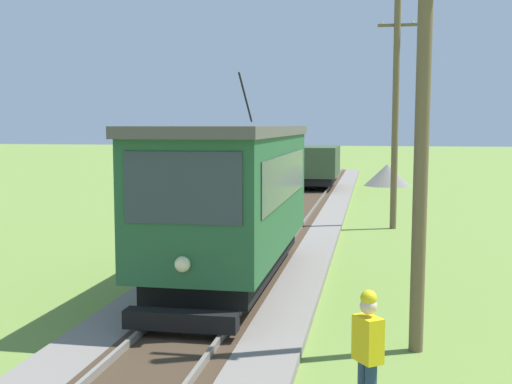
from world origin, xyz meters
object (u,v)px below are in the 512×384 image
at_px(track_worker, 368,352).
at_px(gravel_pile, 387,175).
at_px(red_tram, 232,196).
at_px(utility_pole_near_tram, 422,118).
at_px(freight_car, 317,165).
at_px(utility_pole_mid, 395,112).

bearing_deg(track_worker, gravel_pile, -127.69).
bearing_deg(red_tram, utility_pole_near_tram, -43.24).
bearing_deg(freight_car, utility_pole_near_tram, -81.58).
distance_m(utility_pole_near_tram, utility_pole_mid, 13.54).
relative_size(utility_pole_near_tram, utility_pole_mid, 0.91).
height_order(red_tram, utility_pole_near_tram, utility_pole_near_tram).
relative_size(red_tram, utility_pole_mid, 1.01).
distance_m(red_tram, gravel_pile, 27.88).
height_order(gravel_pile, track_worker, track_worker).
xyz_separation_m(freight_car, utility_pole_near_tram, (3.98, -26.91, 2.40)).
bearing_deg(freight_car, utility_pole_mid, -73.42).
xyz_separation_m(red_tram, freight_car, (-0.00, 23.17, -0.64)).
bearing_deg(track_worker, freight_car, -120.02).
height_order(red_tram, gravel_pile, red_tram).
distance_m(red_tram, utility_pole_mid, 10.78).
bearing_deg(utility_pole_near_tram, track_worker, -105.78).
bearing_deg(freight_car, gravel_pile, 46.69).
bearing_deg(gravel_pile, utility_pole_mid, -90.44).
bearing_deg(gravel_pile, red_tram, -98.50).
height_order(freight_car, utility_pole_mid, utility_pole_mid).
xyz_separation_m(utility_pole_near_tram, gravel_pile, (0.13, 31.28, -3.27)).
distance_m(freight_car, utility_pole_mid, 14.23).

